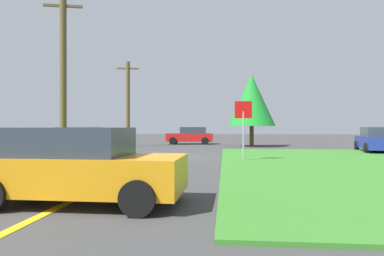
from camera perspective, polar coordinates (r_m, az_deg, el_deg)
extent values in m
plane|color=#3D3D3D|center=(19.16, -4.72, -4.71)|extent=(120.00, 120.00, 0.00)
cube|color=#367B28|center=(15.99, 27.00, -5.56)|extent=(12.00, 20.00, 0.08)
cube|color=yellow|center=(11.42, -11.87, -8.01)|extent=(0.20, 14.00, 0.01)
cylinder|color=#9EA0A8|center=(16.46, 8.41, -1.40)|extent=(0.07, 0.07, 2.36)
cube|color=red|center=(16.47, 8.41, 2.98)|extent=(0.81, 0.06, 0.80)
cube|color=red|center=(33.05, -0.38, -1.54)|extent=(4.41, 1.88, 0.76)
cube|color=#2D3842|center=(33.01, 0.21, -0.36)|extent=(2.44, 1.63, 0.60)
cylinder|color=black|center=(32.35, -3.14, -2.11)|extent=(0.68, 0.23, 0.68)
cylinder|color=black|center=(34.09, -2.75, -1.99)|extent=(0.68, 0.23, 0.68)
cylinder|color=black|center=(32.10, 2.15, -2.13)|extent=(0.68, 0.23, 0.68)
cylinder|color=black|center=(33.86, 2.26, -2.01)|extent=(0.68, 0.23, 0.68)
cube|color=navy|center=(25.08, 27.89, -2.11)|extent=(2.49, 4.79, 0.76)
cube|color=#2D3842|center=(24.79, 28.04, -0.56)|extent=(1.93, 2.73, 0.60)
cylinder|color=black|center=(26.45, 25.37, -2.64)|extent=(0.33, 0.71, 0.68)
cylinder|color=black|center=(26.80, 28.95, -2.61)|extent=(0.33, 0.71, 0.68)
cylinder|color=black|center=(23.41, 26.69, -3.00)|extent=(0.33, 0.71, 0.68)
cube|color=orange|center=(22.31, -17.44, -2.38)|extent=(4.30, 2.49, 0.76)
cube|color=#2D3842|center=(22.41, -17.95, -0.63)|extent=(2.45, 2.01, 0.60)
cylinder|color=black|center=(22.51, -13.15, -3.12)|extent=(0.70, 0.31, 0.68)
cylinder|color=black|center=(20.81, -15.49, -3.39)|extent=(0.70, 0.31, 0.68)
cylinder|color=black|center=(23.86, -19.13, -2.93)|extent=(0.70, 0.31, 0.68)
cylinder|color=black|center=(22.26, -21.77, -3.16)|extent=(0.70, 0.31, 0.68)
cube|color=orange|center=(7.79, -17.38, -7.16)|extent=(4.27, 1.98, 0.76)
cube|color=#2D3842|center=(7.84, -19.08, -2.12)|extent=(2.36, 1.71, 0.60)
cylinder|color=black|center=(8.26, -5.41, -8.83)|extent=(0.68, 0.23, 0.68)
cylinder|color=black|center=(6.49, -8.90, -11.32)|extent=(0.68, 0.23, 0.68)
cylinder|color=black|center=(9.29, -23.23, -7.83)|extent=(0.68, 0.23, 0.68)
cylinder|color=brown|center=(17.96, -20.35, 7.88)|extent=(0.32, 0.32, 8.08)
cube|color=brown|center=(18.72, -20.36, 18.24)|extent=(1.78, 0.55, 0.12)
cylinder|color=brown|center=(29.34, -10.45, 3.86)|extent=(0.32, 0.32, 7.03)
cube|color=brown|center=(29.68, -10.45, 9.56)|extent=(1.79, 0.47, 0.12)
cylinder|color=brown|center=(29.38, 9.74, -1.34)|extent=(0.34, 0.34, 1.71)
cone|color=#1B8529|center=(29.45, 9.74, 4.50)|extent=(3.89, 3.89, 4.28)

